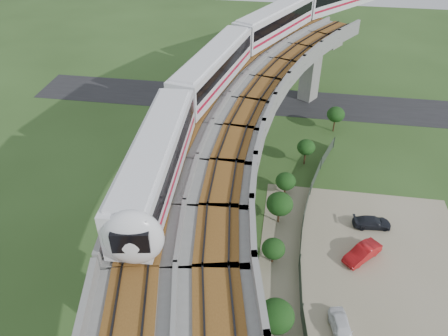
{
  "coord_description": "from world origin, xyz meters",
  "views": [
    {
      "loc": [
        5.97,
        -25.98,
        29.02
      ],
      "look_at": [
        1.46,
        3.04,
        7.5
      ],
      "focal_mm": 35.0,
      "sensor_mm": 36.0,
      "label": 1
    }
  ],
  "objects_px": {
    "metro_train": "(263,47)",
    "car_red": "(362,253)",
    "car_white": "(342,328)",
    "car_dark": "(372,222)"
  },
  "relations": [
    {
      "from": "metro_train",
      "to": "car_red",
      "type": "distance_m",
      "value": 22.81
    },
    {
      "from": "metro_train",
      "to": "car_red",
      "type": "xyz_separation_m",
      "value": [
        10.64,
        -16.48,
        -11.63
      ]
    },
    {
      "from": "car_red",
      "to": "metro_train",
      "type": "bearing_deg",
      "value": 167.44
    },
    {
      "from": "metro_train",
      "to": "car_red",
      "type": "bearing_deg",
      "value": -57.14
    },
    {
      "from": "car_dark",
      "to": "car_red",
      "type": "bearing_deg",
      "value": 156.33
    },
    {
      "from": "car_dark",
      "to": "metro_train",
      "type": "bearing_deg",
      "value": 37.77
    },
    {
      "from": "metro_train",
      "to": "car_white",
      "type": "relative_size",
      "value": 16.69
    },
    {
      "from": "car_red",
      "to": "car_white",
      "type": "bearing_deg",
      "value": -61.31
    },
    {
      "from": "metro_train",
      "to": "car_red",
      "type": "relative_size",
      "value": 15.14
    },
    {
      "from": "metro_train",
      "to": "car_dark",
      "type": "xyz_separation_m",
      "value": [
        11.95,
        -12.28,
        -11.75
      ]
    }
  ]
}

